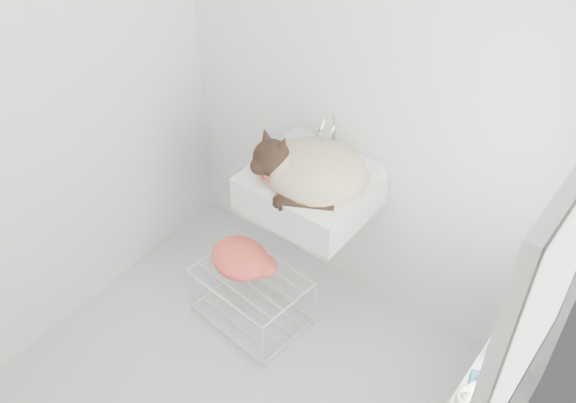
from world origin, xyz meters
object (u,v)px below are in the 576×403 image
Objects in this scene: wire_rack at (251,299)px; bottle_b at (476,399)px; cat at (310,172)px; bottle_c at (501,360)px; sink at (310,176)px.

bottle_b is (1.30, -0.33, 0.70)m from wire_rack.
bottle_b reaches higher than wire_rack.
cat reaches higher than bottle_c.
bottle_b is (1.15, -0.62, -0.04)m from cat.
sink is at bearing 151.01° from bottle_b.
bottle_c is at bearing -20.82° from sink.
bottle_c is at bearing -33.40° from cat.
cat reaches higher than sink.
cat is at bearing 63.30° from wire_rack.
bottle_b is at bearing -90.00° from bottle_c.
wire_rack is at bearing 165.77° from bottle_b.
bottle_b is at bearing -28.99° from sink.
cat is at bearing 151.52° from bottle_b.
bottle_b is at bearing -41.72° from cat.
wire_rack is at bearing -129.94° from cat.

